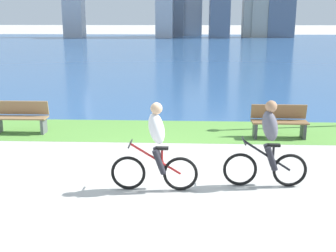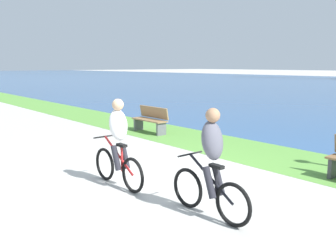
% 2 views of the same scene
% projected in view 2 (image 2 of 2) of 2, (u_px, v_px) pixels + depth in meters
% --- Properties ---
extents(ground_plane, '(300.00, 300.00, 0.00)m').
position_uv_depth(ground_plane, '(159.00, 174.00, 7.87)').
color(ground_plane, '#B2AFA8').
extents(grass_strip_bayside, '(120.00, 2.45, 0.01)m').
position_uv_depth(grass_strip_bayside, '(251.00, 151.00, 9.91)').
color(grass_strip_bayside, '#59933D').
rests_on(grass_strip_bayside, ground).
extents(cyclist_lead, '(1.66, 0.52, 1.71)m').
position_uv_depth(cyclist_lead, '(118.00, 144.00, 6.92)').
color(cyclist_lead, black).
rests_on(cyclist_lead, ground).
extents(cyclist_trailing, '(1.62, 0.52, 1.70)m').
position_uv_depth(cyclist_trailing, '(211.00, 164.00, 5.50)').
color(cyclist_trailing, black).
rests_on(cyclist_trailing, ground).
extents(bench_near_path, '(1.50, 0.47, 0.90)m').
position_uv_depth(bench_near_path, '(151.00, 120.00, 12.61)').
color(bench_near_path, olive).
rests_on(bench_near_path, ground).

